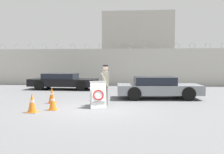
% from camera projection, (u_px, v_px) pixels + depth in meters
% --- Properties ---
extents(ground_plane, '(90.00, 90.00, 0.00)m').
position_uv_depth(ground_plane, '(96.00, 109.00, 10.24)').
color(ground_plane, slate).
extents(perimeter_wall, '(36.00, 0.30, 3.54)m').
position_uv_depth(perimeter_wall, '(116.00, 67.00, 21.23)').
color(perimeter_wall, beige).
rests_on(perimeter_wall, ground_plane).
extents(building_block, '(6.67, 5.66, 6.68)m').
position_uv_depth(building_block, '(138.00, 49.00, 25.71)').
color(building_block, '#B2ADA3').
rests_on(building_block, ground_plane).
extents(barricade_sign, '(0.84, 1.00, 1.14)m').
position_uv_depth(barricade_sign, '(98.00, 94.00, 10.66)').
color(barricade_sign, white).
rests_on(barricade_sign, ground_plane).
extents(security_guard, '(0.37, 0.69, 1.81)m').
position_uv_depth(security_guard, '(105.00, 82.00, 11.34)').
color(security_guard, '#514C42').
rests_on(security_guard, ground_plane).
extents(traffic_cone_near, '(0.37, 0.37, 0.77)m').
position_uv_depth(traffic_cone_near, '(52.00, 95.00, 11.84)').
color(traffic_cone_near, orange).
rests_on(traffic_cone_near, ground_plane).
extents(traffic_cone_mid, '(0.38, 0.38, 0.75)m').
position_uv_depth(traffic_cone_mid, '(32.00, 103.00, 9.63)').
color(traffic_cone_mid, orange).
rests_on(traffic_cone_mid, ground_plane).
extents(traffic_cone_far, '(0.36, 0.36, 0.71)m').
position_uv_depth(traffic_cone_far, '(53.00, 101.00, 10.14)').
color(traffic_cone_far, orange).
rests_on(traffic_cone_far, ground_plane).
extents(parked_car_front_coupe, '(4.84, 2.06, 1.15)m').
position_uv_depth(parked_car_front_coupe, '(63.00, 81.00, 17.92)').
color(parked_car_front_coupe, black).
rests_on(parked_car_front_coupe, ground_plane).
extents(parked_car_rear_sedan, '(4.53, 2.17, 1.16)m').
position_uv_depth(parked_car_rear_sedan, '(157.00, 87.00, 13.37)').
color(parked_car_rear_sedan, black).
rests_on(parked_car_rear_sedan, ground_plane).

